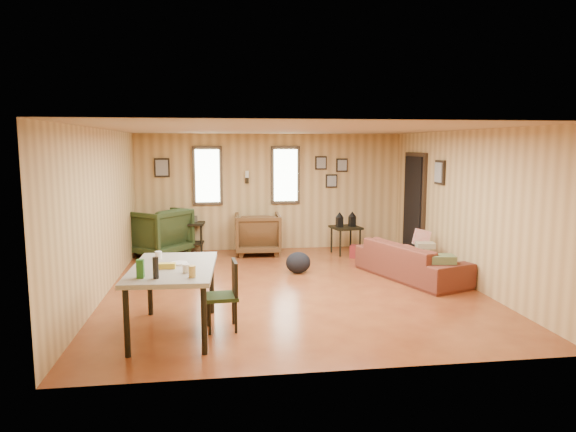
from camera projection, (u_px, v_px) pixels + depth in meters
name	position (u px, v px, depth m)	size (l,w,h in m)	color
room	(300.00, 207.00, 8.03)	(5.54, 6.04, 2.44)	brown
sofa	(411.00, 254.00, 8.37)	(2.03, 0.59, 0.79)	#5F291B
recliner_brown	(258.00, 232.00, 10.25)	(0.88, 0.83, 0.91)	#492E15
recliner_green	(158.00, 230.00, 10.08)	(1.01, 0.95, 1.04)	#283618
end_table	(190.00, 231.00, 10.44)	(0.64, 0.59, 0.76)	black
side_table	(346.00, 225.00, 10.25)	(0.63, 0.63, 0.85)	black
cooler	(359.00, 252.00, 9.95)	(0.40, 0.35, 0.24)	maroon
backpack	(298.00, 263.00, 8.73)	(0.48, 0.39, 0.37)	black
sofa_pillows	(432.00, 249.00, 8.29)	(0.60, 1.59, 0.32)	#4D542F
dining_table	(173.00, 273.00, 5.87)	(1.00, 1.59, 1.02)	gray
dining_chair	(227.00, 291.00, 6.03)	(0.40, 0.40, 0.83)	#283618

